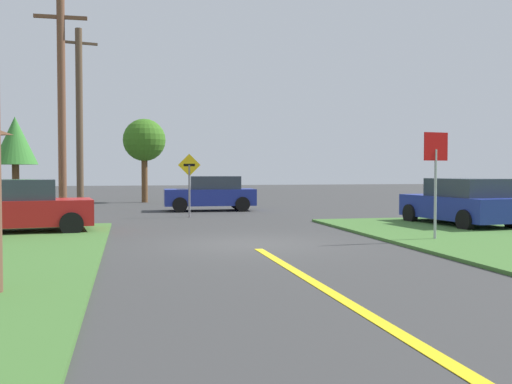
% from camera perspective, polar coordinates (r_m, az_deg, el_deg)
% --- Properties ---
extents(ground_plane, '(120.00, 120.00, 0.00)m').
position_cam_1_polar(ground_plane, '(14.94, -0.61, -5.12)').
color(ground_plane, '#393939').
extents(lane_stripe_center, '(0.20, 14.00, 0.01)m').
position_cam_1_polar(lane_stripe_center, '(7.42, 12.48, -12.58)').
color(lane_stripe_center, yellow).
rests_on(lane_stripe_center, ground).
extents(stop_sign, '(0.74, 0.15, 2.89)m').
position_cam_1_polar(stop_sign, '(16.07, 17.20, 2.55)').
color(stop_sign, '#9EA0A8').
rests_on(stop_sign, ground).
extents(car_on_crossroad, '(2.40, 4.57, 1.62)m').
position_cam_1_polar(car_on_crossroad, '(20.69, 19.42, -0.99)').
color(car_on_crossroad, navy).
rests_on(car_on_crossroad, ground).
extents(parked_car_near_building, '(4.21, 2.47, 1.62)m').
position_cam_1_polar(parked_car_near_building, '(18.54, -22.11, -1.38)').
color(parked_car_near_building, red).
rests_on(parked_car_near_building, ground).
extents(car_approaching_junction, '(4.25, 2.06, 1.62)m').
position_cam_1_polar(car_approaching_junction, '(27.32, -4.45, -0.16)').
color(car_approaching_junction, navy).
rests_on(car_approaching_junction, ground).
extents(utility_pole_mid, '(1.80, 0.28, 7.88)m').
position_cam_1_polar(utility_pole_mid, '(21.76, -18.50, 7.79)').
color(utility_pole_mid, brown).
rests_on(utility_pole_mid, ground).
extents(utility_pole_far, '(1.79, 0.46, 8.84)m').
position_cam_1_polar(utility_pole_far, '(30.08, -16.92, 7.04)').
color(utility_pole_far, brown).
rests_on(utility_pole_far, ground).
extents(direction_sign, '(0.91, 0.08, 2.56)m').
position_cam_1_polar(direction_sign, '(23.52, -6.55, 1.39)').
color(direction_sign, slate).
rests_on(direction_sign, ground).
extents(oak_tree_left, '(2.54, 2.54, 5.04)m').
position_cam_1_polar(oak_tree_left, '(36.89, -22.53, 4.61)').
color(oak_tree_left, brown).
rests_on(oak_tree_left, ground).
extents(pine_tree_center, '(2.49, 2.49, 4.94)m').
position_cam_1_polar(pine_tree_center, '(35.02, -10.89, 4.95)').
color(pine_tree_center, brown).
rests_on(pine_tree_center, ground).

